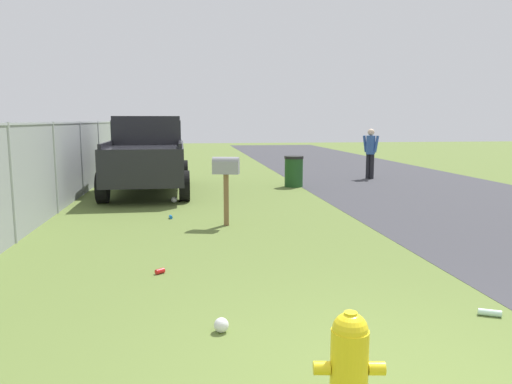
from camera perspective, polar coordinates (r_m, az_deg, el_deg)
name	(u,v)px	position (r m, az deg, el deg)	size (l,w,h in m)	color
road_asphalt	(511,216)	(11.47, 27.49, -2.54)	(60.00, 6.55, 0.01)	#38383D
fire_hydrant	(349,370)	(3.43, 10.73, -19.65)	(0.43, 0.47, 0.77)	yellow
mailbox	(226,171)	(9.21, -3.51, 2.46)	(0.31, 0.53, 1.30)	brown
pickup_truck	(148,152)	(13.91, -12.46, 4.52)	(4.85, 2.26, 2.09)	black
trash_bin	(294,171)	(14.77, 4.41, 2.42)	(0.57, 0.57, 0.92)	#1E4C1E
pedestrian	(370,150)	(17.13, 13.14, 4.78)	(0.35, 0.47, 1.69)	black
fence_section	(69,160)	(12.53, -20.86, 3.51)	(18.46, 0.07, 1.95)	#9EA3A8
litter_bag_near_hydrant	(221,325)	(4.79, -4.05, -15.15)	(0.14, 0.14, 0.14)	silver
litter_can_midfield_b	(160,271)	(6.58, -11.09, -9.01)	(0.07, 0.07, 0.12)	red
litter_bag_far_scatter	(174,200)	(12.06, -9.50, -0.89)	(0.14, 0.14, 0.14)	silver
litter_can_by_mailbox	(171,217)	(10.12, -9.87, -2.87)	(0.07, 0.07, 0.12)	blue
litter_bottle_midfield_a	(490,313)	(5.67, 25.49, -12.53)	(0.07, 0.07, 0.22)	#B2D8BF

